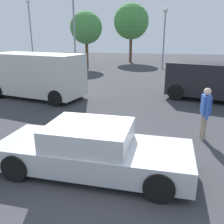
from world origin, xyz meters
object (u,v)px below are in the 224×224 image
at_px(suv_dark, 215,80).
at_px(light_post_near, 74,13).
at_px(light_post_mid, 30,21).
at_px(sedan_foreground, 93,150).
at_px(pedestrian, 205,109).
at_px(van_white, 36,74).
at_px(light_post_far, 165,27).

height_order(suv_dark, light_post_near, light_post_near).
bearing_deg(light_post_mid, sedan_foreground, -57.15).
height_order(pedestrian, light_post_near, light_post_near).
xyz_separation_m(van_white, light_post_near, (-0.64, 7.41, 3.54)).
distance_m(sedan_foreground, van_white, 8.18).
bearing_deg(van_white, light_post_far, -103.22).
xyz_separation_m(sedan_foreground, light_post_mid, (-13.39, 20.74, 4.02)).
distance_m(pedestrian, light_post_mid, 24.60).
distance_m(van_white, light_post_far, 14.69).
bearing_deg(van_white, light_post_near, -73.37).
height_order(pedestrian, light_post_far, light_post_far).
xyz_separation_m(light_post_near, light_post_mid, (-7.74, 6.90, -0.19)).
distance_m(suv_dark, pedestrian, 5.43).
distance_m(van_white, suv_dark, 9.12).
relative_size(van_white, light_post_far, 0.95).
bearing_deg(suv_dark, van_white, -153.88).
distance_m(van_white, light_post_near, 8.24).
height_order(van_white, pedestrian, van_white).
xyz_separation_m(van_white, light_post_mid, (-8.38, 14.30, 3.35)).
bearing_deg(light_post_mid, suv_dark, -36.40).
height_order(sedan_foreground, van_white, van_white).
relative_size(van_white, pedestrian, 3.15).
height_order(sedan_foreground, light_post_near, light_post_near).
relative_size(sedan_foreground, van_white, 0.88).
relative_size(suv_dark, pedestrian, 2.94).
bearing_deg(light_post_far, pedestrian, -84.00).
xyz_separation_m(sedan_foreground, light_post_near, (-5.65, 13.84, 4.21)).
distance_m(sedan_foreground, light_post_far, 19.84).
height_order(suv_dark, light_post_mid, light_post_mid).
xyz_separation_m(pedestrian, light_post_near, (-8.51, 11.22, 3.78)).
relative_size(light_post_near, light_post_far, 1.29).
relative_size(pedestrian, light_post_near, 0.23).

